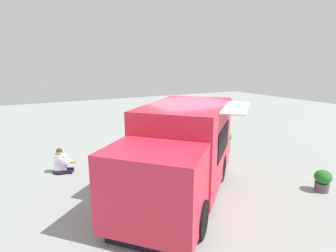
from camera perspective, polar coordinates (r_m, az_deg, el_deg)
ground_plane at (r=8.58m, az=4.09°, el=-10.81°), size 40.00×40.00×0.00m
food_truck at (r=7.18m, az=2.72°, el=-5.88°), size 5.03×4.87×2.39m
person_customer at (r=9.45m, az=-21.62°, el=-7.36°), size 0.79×0.62×0.84m
planter_flowering_near at (r=11.09m, az=11.76°, el=-3.01°), size 0.61×0.61×0.88m
planter_flowering_far at (r=8.71m, az=29.94°, el=-9.89°), size 0.45×0.45×0.62m
planter_flowering_side at (r=11.97m, az=-5.51°, el=-2.02°), size 0.44×0.44×0.70m
plaza_bench at (r=12.00m, az=3.22°, el=-2.08°), size 1.53×1.05×0.45m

